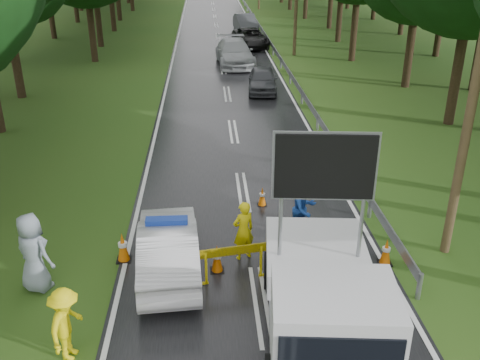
{
  "coord_description": "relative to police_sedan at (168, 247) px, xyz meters",
  "views": [
    {
      "loc": [
        -1.13,
        -9.96,
        7.78
      ],
      "look_at": [
        -0.22,
        4.12,
        1.3
      ],
      "focal_mm": 40.0,
      "sensor_mm": 36.0,
      "label": 1
    }
  ],
  "objects": [
    {
      "name": "ground",
      "position": [
        2.18,
        -1.55,
        -0.69
      ],
      "size": [
        160.0,
        160.0,
        0.0
      ],
      "primitive_type": "plane",
      "color": "#254E16",
      "rests_on": "ground"
    },
    {
      "name": "cone_right",
      "position": [
        5.57,
        -0.05,
        -0.33
      ],
      "size": [
        0.35,
        0.35,
        0.73
      ],
      "color": "black",
      "rests_on": "ground"
    },
    {
      "name": "civilian",
      "position": [
        3.68,
        1.45,
        0.19
      ],
      "size": [
        1.08,
        1.04,
        1.75
      ],
      "primitive_type": "imported",
      "rotation": [
        0.0,
        0.0,
        0.66
      ],
      "color": "#18419F",
      "rests_on": "ground"
    },
    {
      "name": "bystander_right",
      "position": [
        -3.11,
        -0.55,
        0.32
      ],
      "size": [
        1.17,
        1.04,
        2.0
      ],
      "primitive_type": "imported",
      "rotation": [
        0.0,
        0.0,
        2.62
      ],
      "color": "gray",
      "rests_on": "ground"
    },
    {
      "name": "police_sedan",
      "position": [
        0.0,
        0.0,
        0.0
      ],
      "size": [
        1.73,
        4.23,
        1.5
      ],
      "rotation": [
        0.0,
        0.0,
        3.21
      ],
      "color": "silver",
      "rests_on": "ground"
    },
    {
      "name": "officer",
      "position": [
        1.91,
        0.45,
        0.14
      ],
      "size": [
        0.71,
        0.61,
        1.66
      ],
      "primitive_type": "imported",
      "rotation": [
        0.0,
        0.0,
        3.57
      ],
      "color": "yellow",
      "rests_on": "ground"
    },
    {
      "name": "cone_left_mid",
      "position": [
        -1.22,
        0.55,
        -0.29
      ],
      "size": [
        0.39,
        0.39,
        0.82
      ],
      "color": "black",
      "rests_on": "ground"
    },
    {
      "name": "utility_pole_near",
      "position": [
        7.38,
        0.45,
        4.38
      ],
      "size": [
        1.4,
        0.24,
        10.0
      ],
      "color": "#463720",
      "rests_on": "ground"
    },
    {
      "name": "queue_car_fourth",
      "position": [
        4.65,
        36.6,
        0.07
      ],
      "size": [
        2.03,
        4.73,
        1.52
      ],
      "primitive_type": "imported",
      "rotation": [
        0.0,
        0.0,
        0.09
      ],
      "color": "#3E4146",
      "rests_on": "ground"
    },
    {
      "name": "queue_car_first",
      "position": [
        4.12,
        16.95,
        -0.04
      ],
      "size": [
        1.85,
        3.9,
        1.29
      ],
      "primitive_type": "imported",
      "rotation": [
        0.0,
        0.0,
        -0.09
      ],
      "color": "#3D3F45",
      "rests_on": "ground"
    },
    {
      "name": "queue_car_third",
      "position": [
        4.51,
        29.66,
        0.0
      ],
      "size": [
        2.76,
        5.15,
        1.37
      ],
      "primitive_type": "imported",
      "rotation": [
        0.0,
        0.0,
        0.1
      ],
      "color": "black",
      "rests_on": "ground"
    },
    {
      "name": "cone_far",
      "position": [
        2.71,
        3.44,
        -0.38
      ],
      "size": [
        0.3,
        0.3,
        0.64
      ],
      "color": "black",
      "rests_on": "ground"
    },
    {
      "name": "barrier",
      "position": [
        1.61,
        -0.55,
        0.06
      ],
      "size": [
        2.35,
        0.45,
        0.98
      ],
      "rotation": [
        0.0,
        0.0,
        0.17
      ],
      "color": "yellow",
      "rests_on": "ground"
    },
    {
      "name": "cone_center",
      "position": [
        1.21,
        -0.1,
        -0.32
      ],
      "size": [
        0.36,
        0.36,
        0.76
      ],
      "color": "black",
      "rests_on": "ground"
    },
    {
      "name": "guardrail",
      "position": [
        5.88,
        28.12,
        -0.14
      ],
      "size": [
        0.12,
        60.06,
        0.7
      ],
      "color": "gray",
      "rests_on": "ground"
    },
    {
      "name": "road",
      "position": [
        2.18,
        28.45,
        -0.68
      ],
      "size": [
        7.0,
        140.0,
        0.02
      ],
      "primitive_type": "cube",
      "color": "black",
      "rests_on": "ground"
    },
    {
      "name": "bystander_left",
      "position": [
        -1.82,
        -2.94,
        0.13
      ],
      "size": [
        0.83,
        1.16,
        1.62
      ],
      "primitive_type": "imported",
      "rotation": [
        0.0,
        0.0,
        1.33
      ],
      "color": "yellow",
      "rests_on": "ground"
    },
    {
      "name": "queue_car_second",
      "position": [
        2.98,
        23.59,
        0.11
      ],
      "size": [
        2.55,
        5.61,
        1.59
      ],
      "primitive_type": "imported",
      "rotation": [
        0.0,
        0.0,
        0.06
      ],
      "color": "#9FA3A7",
      "rests_on": "ground"
    },
    {
      "name": "work_truck",
      "position": [
        3.29,
        -2.92,
        0.45
      ],
      "size": [
        2.82,
        5.44,
        4.17
      ],
      "rotation": [
        0.0,
        0.0,
        -0.1
      ],
      "color": "gray",
      "rests_on": "ground"
    }
  ]
}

